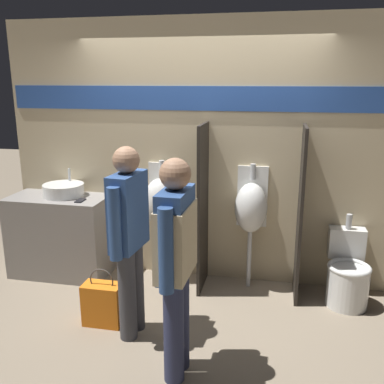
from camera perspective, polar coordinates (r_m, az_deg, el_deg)
name	(u,v)px	position (r m, az deg, el deg)	size (l,w,h in m)	color
ground_plane	(189,299)	(4.34, -0.47, -14.11)	(16.00, 16.00, 0.00)	gray
display_wall	(200,153)	(4.45, 1.12, 5.25)	(4.15, 0.07, 2.70)	beige
sink_counter	(61,236)	(4.91, -17.11, -5.58)	(1.06, 0.53, 0.88)	gray
sink_basin	(64,190)	(4.79, -16.74, 0.28)	(0.43, 0.43, 0.27)	white
cell_phone	(80,201)	(4.55, -14.66, -1.12)	(0.07, 0.14, 0.01)	black
divider_near_counter	(203,208)	(4.28, 1.44, -2.20)	(0.03, 0.50, 1.69)	#28231E
divider_mid	(300,214)	(4.23, 14.20, -2.90)	(0.03, 0.50, 1.69)	#28231E
urinal_near_counter	(160,202)	(4.48, -4.32, -1.37)	(0.32, 0.32, 1.28)	silver
urinal_far	(251,208)	(4.32, 7.88, -2.07)	(0.32, 0.32, 1.28)	silver
toilet	(347,276)	(4.42, 20.01, -10.42)	(0.40, 0.56, 0.83)	white
person_in_vest	(176,255)	(2.96, -2.16, -8.39)	(0.21, 0.56, 1.61)	#282D4C
person_with_lanyard	(129,235)	(3.49, -8.38, -5.68)	(0.22, 0.56, 1.60)	#3D3D42
shopping_bag	(103,304)	(3.95, -11.79, -14.36)	(0.34, 0.19, 0.52)	orange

